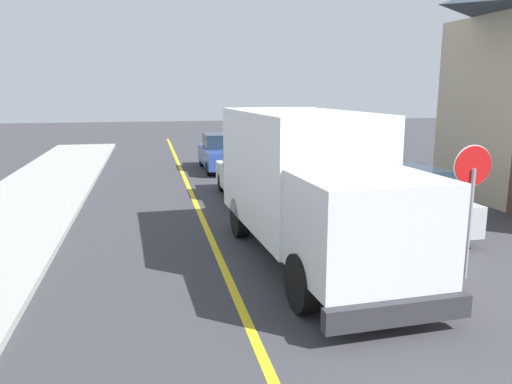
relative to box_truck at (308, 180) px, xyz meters
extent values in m
cube|color=gold|center=(-1.90, 0.18, -1.76)|extent=(0.16, 56.00, 0.01)
cube|color=white|center=(-0.04, 0.73, 0.13)|extent=(2.65, 5.11, 2.60)
cube|color=silver|center=(0.14, -2.76, -0.32)|extent=(2.38, 2.11, 1.70)
cube|color=#1E2D3D|center=(0.18, -3.66, 0.06)|extent=(2.04, 0.18, 0.75)
cube|color=#2D2D33|center=(0.19, -3.84, -1.35)|extent=(2.41, 0.32, 0.36)
cylinder|color=black|center=(1.18, -2.51, -1.27)|extent=(0.35, 1.01, 1.00)
cylinder|color=black|center=(-0.92, -2.62, -1.27)|extent=(0.35, 1.01, 1.00)
cylinder|color=black|center=(0.95, 2.03, -1.27)|extent=(0.35, 1.01, 1.00)
cylinder|color=black|center=(-1.15, 1.93, -1.27)|extent=(0.35, 1.01, 1.00)
cube|color=silver|center=(0.03, 6.37, -1.12)|extent=(1.81, 4.41, 0.76)
cube|color=#1E2D3D|center=(0.03, 6.52, -0.42)|extent=(1.59, 1.81, 0.64)
cylinder|color=black|center=(0.81, 4.96, -1.45)|extent=(0.22, 0.64, 0.64)
cylinder|color=black|center=(-0.77, 4.97, -1.45)|extent=(0.22, 0.64, 0.64)
cylinder|color=black|center=(0.82, 7.78, -1.45)|extent=(0.22, 0.64, 0.64)
cylinder|color=black|center=(-0.76, 7.78, -1.45)|extent=(0.22, 0.64, 0.64)
cube|color=#2D4793|center=(-0.02, 12.64, -1.12)|extent=(1.82, 4.41, 0.76)
cube|color=#1E2D3D|center=(-0.02, 12.79, -0.42)|extent=(1.59, 1.81, 0.64)
cylinder|color=black|center=(0.78, 11.24, -1.45)|extent=(0.22, 0.64, 0.64)
cylinder|color=black|center=(-0.80, 11.23, -1.45)|extent=(0.22, 0.64, 0.64)
cylinder|color=black|center=(0.76, 14.05, -1.45)|extent=(0.22, 0.64, 0.64)
cylinder|color=black|center=(-0.82, 14.04, -1.45)|extent=(0.22, 0.64, 0.64)
cube|color=#B7B7BC|center=(3.30, 1.80, -1.12)|extent=(1.81, 4.41, 0.76)
cube|color=#1E2D3D|center=(3.30, 1.65, -0.42)|extent=(1.59, 1.80, 0.64)
cylinder|color=black|center=(2.52, 3.21, -1.45)|extent=(0.22, 0.64, 0.64)
cylinder|color=black|center=(4.10, 3.20, -1.45)|extent=(0.22, 0.64, 0.64)
cylinder|color=black|center=(2.51, 0.39, -1.45)|extent=(0.22, 0.64, 0.64)
cylinder|color=black|center=(4.09, 0.39, -1.45)|extent=(0.22, 0.64, 0.64)
cylinder|color=gray|center=(2.69, -1.86, -0.67)|extent=(0.08, 0.08, 2.20)
cylinder|color=red|center=(2.69, -1.83, 0.48)|extent=(0.76, 0.03, 0.76)
cylinder|color=white|center=(2.69, -1.81, 0.48)|extent=(0.80, 0.02, 0.80)
camera|label=1|loc=(-3.33, -10.13, 1.90)|focal=35.03mm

